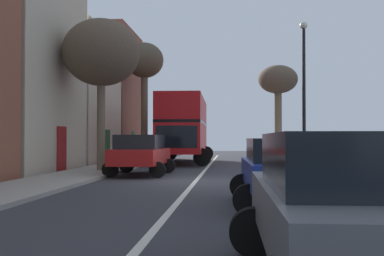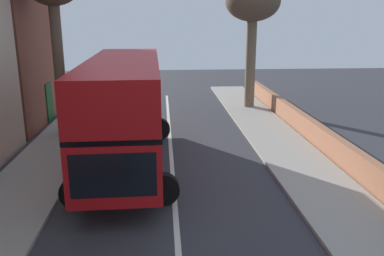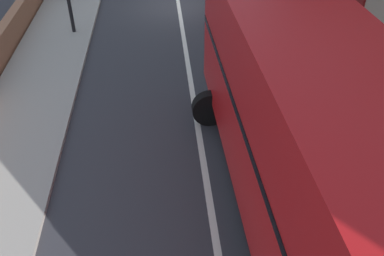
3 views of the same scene
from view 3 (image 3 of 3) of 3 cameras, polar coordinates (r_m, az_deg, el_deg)
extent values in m
plane|color=#333338|center=(19.83, -1.87, 16.58)|extent=(84.00, 84.00, 0.00)
cube|color=silver|center=(19.83, -1.87, 16.59)|extent=(0.16, 54.00, 0.01)
cube|color=#9E998E|center=(20.63, 12.46, 16.77)|extent=(2.60, 60.00, 0.12)
cube|color=#9E998E|center=(20.18, -16.45, 15.70)|extent=(2.60, 60.00, 0.12)
cube|color=maroon|center=(17.36, 21.53, 14.76)|extent=(0.08, 1.10, 2.10)
cube|color=red|center=(8.44, 14.63, -3.98)|extent=(2.71, 10.10, 1.70)
cube|color=black|center=(7.88, 15.66, 1.13)|extent=(2.74, 10.00, 0.16)
cube|color=red|center=(7.44, 16.71, 6.31)|extent=(2.71, 10.10, 1.50)
cube|color=black|center=(12.42, 7.57, 11.52)|extent=(2.20, 0.11, 1.19)
cylinder|color=black|center=(11.41, 2.50, 2.72)|extent=(1.01, 0.32, 1.00)
cylinder|color=black|center=(12.01, 14.70, 3.36)|extent=(1.01, 0.32, 1.00)
cube|color=#AD1919|center=(17.51, 7.11, 16.28)|extent=(1.93, 4.33, 0.63)
cylinder|color=black|center=(16.68, 11.02, 13.04)|extent=(0.64, 0.23, 0.64)
cylinder|color=black|center=(16.33, 4.42, 13.07)|extent=(0.64, 0.23, 0.64)
cylinder|color=black|center=(19.08, 9.24, 16.33)|extent=(0.64, 0.23, 0.64)
cylinder|color=black|center=(18.77, 3.37, 16.38)|extent=(0.64, 0.23, 0.64)
camera|label=1|loc=(36.15, -6.06, 28.30)|focal=44.49mm
camera|label=2|loc=(20.66, -1.59, 33.05)|focal=37.61mm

